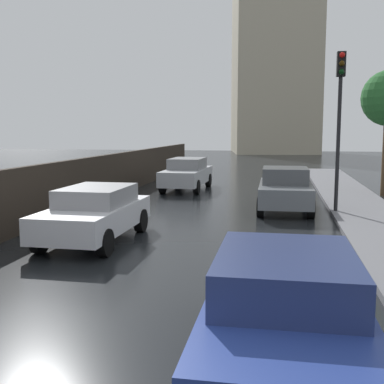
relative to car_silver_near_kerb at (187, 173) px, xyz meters
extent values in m
cube|color=#B2B5BA|center=(0.00, -0.03, -0.11)|extent=(1.73, 4.38, 0.65)
cube|color=gray|center=(0.00, 0.10, 0.45)|extent=(1.48, 2.13, 0.48)
cylinder|color=black|center=(0.70, -1.48, -0.43)|extent=(0.24, 0.62, 0.62)
cylinder|color=black|center=(-0.78, -1.44, -0.43)|extent=(0.24, 0.62, 0.62)
cylinder|color=black|center=(0.78, 1.38, -0.43)|extent=(0.24, 0.62, 0.62)
cylinder|color=black|center=(-0.70, 1.42, -0.43)|extent=(0.24, 0.62, 0.62)
cube|color=silver|center=(-0.26, -10.41, -0.14)|extent=(1.70, 3.96, 0.59)
cube|color=gray|center=(-0.26, -10.24, 0.37)|extent=(1.48, 2.08, 0.43)
cylinder|color=black|center=(0.49, -11.72, -0.44)|extent=(0.23, 0.61, 0.61)
cylinder|color=black|center=(-1.04, -11.70, -0.44)|extent=(0.23, 0.61, 0.61)
cylinder|color=black|center=(0.52, -9.12, -0.44)|extent=(0.23, 0.61, 0.61)
cylinder|color=black|center=(-1.00, -9.10, -0.44)|extent=(0.23, 0.61, 0.61)
cube|color=navy|center=(4.24, -16.08, -0.11)|extent=(1.69, 4.05, 0.63)
cube|color=navy|center=(4.24, -16.15, 0.43)|extent=(1.48, 1.95, 0.46)
cylinder|color=black|center=(3.46, -14.75, -0.43)|extent=(0.22, 0.63, 0.63)
cylinder|color=black|center=(5.00, -14.74, -0.43)|extent=(0.22, 0.63, 0.63)
cube|color=slate|center=(4.33, -5.05, -0.12)|extent=(1.73, 3.84, 0.62)
cube|color=#494D50|center=(4.33, -4.91, 0.45)|extent=(1.50, 1.81, 0.52)
cylinder|color=black|center=(3.54, -3.80, -0.44)|extent=(0.23, 0.61, 0.61)
cylinder|color=black|center=(5.08, -3.78, -0.44)|extent=(0.23, 0.61, 0.61)
cylinder|color=black|center=(3.57, -6.32, -0.44)|extent=(0.23, 0.61, 0.61)
cylinder|color=black|center=(5.11, -6.30, -0.44)|extent=(0.23, 0.61, 0.61)
cylinder|color=black|center=(5.93, -5.53, 1.50)|extent=(0.12, 0.12, 4.20)
cube|color=black|center=(5.93, -5.53, 3.97)|extent=(0.26, 0.26, 0.75)
sphere|color=red|center=(5.93, -5.71, 4.22)|extent=(0.17, 0.17, 0.17)
sphere|color=#392405|center=(5.93, -5.71, 3.97)|extent=(0.17, 0.17, 0.17)
sphere|color=black|center=(5.93, -5.71, 3.72)|extent=(0.17, 0.17, 0.17)
cube|color=#B2A88E|center=(3.09, 37.35, 11.97)|extent=(10.90, 13.12, 25.41)
camera|label=1|loc=(4.15, -21.27, 1.97)|focal=44.94mm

